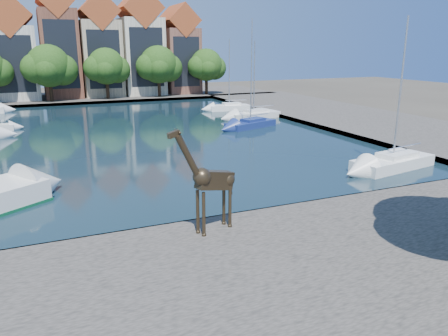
{
  "coord_description": "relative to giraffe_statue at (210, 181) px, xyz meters",
  "views": [
    {
      "loc": [
        -8.09,
        -17.73,
        8.14
      ],
      "look_at": [
        -0.13,
        0.86,
        2.5
      ],
      "focal_mm": 35.0,
      "sensor_mm": 36.0,
      "label": 1
    }
  ],
  "objects": [
    {
      "name": "near_quay",
      "position": [
        1.8,
        -5.42,
        -2.51
      ],
      "size": [
        50.0,
        14.0,
        0.5
      ],
      "primitive_type": "cube",
      "color": "#524D47",
      "rests_on": "ground"
    },
    {
      "name": "far_quay",
      "position": [
        1.8,
        57.58,
        -2.51
      ],
      "size": [
        60.0,
        16.0,
        0.5
      ],
      "primitive_type": "cube",
      "color": "#524D47",
      "rests_on": "ground"
    },
    {
      "name": "far_tree_east",
      "position": [
        11.91,
        52.07,
        2.47
      ],
      "size": [
        7.54,
        5.8,
        7.84
      ],
      "color": "#332114",
      "rests_on": "far_quay"
    },
    {
      "name": "townhouse_east_mid",
      "position": [
        10.3,
        57.57,
        5.34
      ],
      "size": [
        6.43,
        9.18,
        16.65
      ],
      "color": "beige",
      "rests_on": "far_quay"
    },
    {
      "name": "far_tree_mid_west",
      "position": [
        -4.09,
        52.07,
        2.53
      ],
      "size": [
        7.8,
        6.0,
        8.0
      ],
      "color": "#332114",
      "rests_on": "far_quay"
    },
    {
      "name": "sailboat_right_b",
      "position": [
        13.8,
        23.77,
        -2.18
      ],
      "size": [
        6.06,
        3.82,
        10.72
      ],
      "color": "navy",
      "rests_on": "water_basin"
    },
    {
      "name": "ground",
      "position": [
        1.8,
        1.58,
        -2.76
      ],
      "size": [
        160.0,
        160.0,
        0.0
      ],
      "primitive_type": "plane",
      "color": "#38332B",
      "rests_on": "ground"
    },
    {
      "name": "sailboat_right_a",
      "position": [
        15.7,
        5.82,
        -2.1
      ],
      "size": [
        6.6,
        3.25,
        9.95
      ],
      "color": "white",
      "rests_on": "water_basin"
    },
    {
      "name": "townhouse_west_inner",
      "position": [
        -8.7,
        57.57,
        4.58
      ],
      "size": [
        6.43,
        9.18,
        15.15
      ],
      "color": "silver",
      "rests_on": "far_quay"
    },
    {
      "name": "far_tree_mid_east",
      "position": [
        3.9,
        52.07,
        2.37
      ],
      "size": [
        7.02,
        5.4,
        7.52
      ],
      "color": "#332114",
      "rests_on": "far_quay"
    },
    {
      "name": "sailboat_right_c",
      "position": [
        16.8,
        28.97,
        -2.14
      ],
      "size": [
        6.42,
        2.95,
        8.68
      ],
      "color": "silver",
      "rests_on": "water_basin"
    },
    {
      "name": "giraffe_statue",
      "position": [
        0.0,
        0.0,
        0.0
      ],
      "size": [
        3.16,
        1.33,
        4.61
      ],
      "color": "#322719",
      "rests_on": "near_quay"
    },
    {
      "name": "right_quay",
      "position": [
        26.8,
        25.58,
        -2.51
      ],
      "size": [
        14.0,
        52.0,
        0.5
      ],
      "primitive_type": "cube",
      "color": "#524D47",
      "rests_on": "ground"
    },
    {
      "name": "townhouse_center",
      "position": [
        -2.2,
        57.57,
        5.6
      ],
      "size": [
        5.44,
        9.18,
        16.93
      ],
      "color": "brown",
      "rests_on": "far_quay"
    },
    {
      "name": "townhouse_east_inner",
      "position": [
        3.8,
        57.57,
        4.97
      ],
      "size": [
        5.94,
        9.18,
        15.79
      ],
      "color": "tan",
      "rests_on": "far_quay"
    },
    {
      "name": "far_tree_far_east",
      "position": [
        19.9,
        52.07,
        2.31
      ],
      "size": [
        6.76,
        5.2,
        7.36
      ],
      "color": "#332114",
      "rests_on": "far_quay"
    },
    {
      "name": "water_basin",
      "position": [
        1.8,
        25.58,
        -2.72
      ],
      "size": [
        38.0,
        50.0,
        0.08
      ],
      "primitive_type": "cube",
      "color": "black",
      "rests_on": "ground"
    },
    {
      "name": "townhouse_east_end",
      "position": [
        16.8,
        57.57,
        4.34
      ],
      "size": [
        5.44,
        9.18,
        14.43
      ],
      "color": "brown",
      "rests_on": "far_quay"
    },
    {
      "name": "sailboat_right_d",
      "position": [
        16.8,
        36.02,
        -2.14
      ],
      "size": [
        5.38,
        2.47,
        9.0
      ],
      "color": "white",
      "rests_on": "water_basin"
    }
  ]
}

